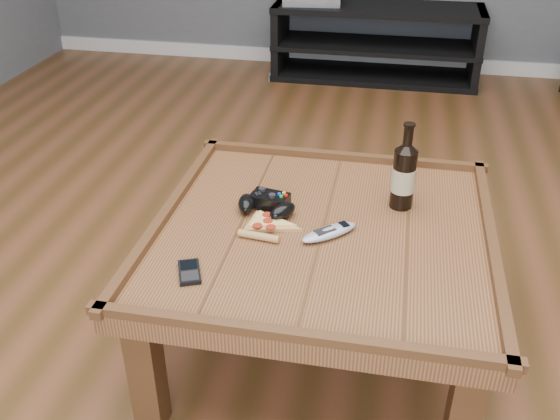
% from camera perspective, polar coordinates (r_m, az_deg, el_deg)
% --- Properties ---
extents(ground, '(6.00, 6.00, 0.00)m').
position_cam_1_polar(ground, '(2.14, 3.51, -11.98)').
color(ground, '#4B3015').
rests_on(ground, ground).
extents(baseboard, '(5.00, 0.02, 0.10)m').
position_cam_1_polar(baseboard, '(4.77, 8.75, 13.34)').
color(baseboard, silver).
rests_on(baseboard, ground).
extents(coffee_table, '(1.03, 1.03, 0.48)m').
position_cam_1_polar(coffee_table, '(1.90, 3.88, -3.27)').
color(coffee_table, '#512917').
rests_on(coffee_table, ground).
extents(media_console, '(1.40, 0.45, 0.50)m').
position_cam_1_polar(media_console, '(4.48, 8.75, 14.83)').
color(media_console, black).
rests_on(media_console, ground).
extents(beer_bottle, '(0.07, 0.07, 0.28)m').
position_cam_1_polar(beer_bottle, '(1.96, 11.26, 3.23)').
color(beer_bottle, black).
rests_on(beer_bottle, coffee_table).
extents(game_controller, '(0.20, 0.16, 0.06)m').
position_cam_1_polar(game_controller, '(1.94, -1.24, 0.56)').
color(game_controller, black).
rests_on(game_controller, coffee_table).
extents(pizza_slice, '(0.16, 0.24, 0.02)m').
position_cam_1_polar(pizza_slice, '(1.87, -1.23, -1.38)').
color(pizza_slice, tan).
rests_on(pizza_slice, coffee_table).
extents(smartphone, '(0.09, 0.12, 0.01)m').
position_cam_1_polar(smartphone, '(1.69, -8.28, -5.62)').
color(smartphone, black).
rests_on(smartphone, coffee_table).
extents(remote_control, '(0.18, 0.17, 0.03)m').
position_cam_1_polar(remote_control, '(1.83, 4.52, -2.03)').
color(remote_control, '#9BA0A8').
rests_on(remote_control, coffee_table).
extents(game_console, '(0.12, 0.17, 0.19)m').
position_cam_1_polar(game_console, '(4.48, -0.49, 13.05)').
color(game_console, slate).
rests_on(game_console, ground).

